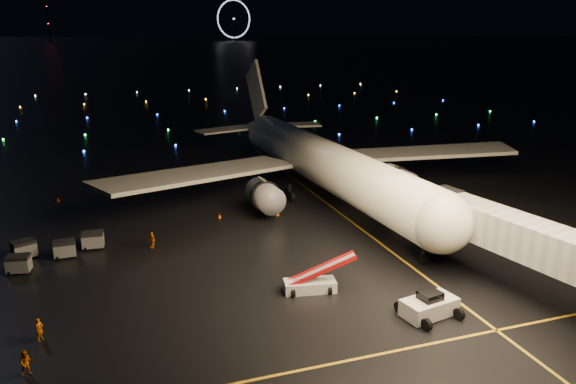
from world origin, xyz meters
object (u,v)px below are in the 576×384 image
at_px(belt_loader, 310,274).
at_px(crew_a, 39,329).
at_px(baggage_cart_1, 65,249).
at_px(pushback_tug, 429,304).
at_px(crew_b, 26,363).
at_px(crew_c, 152,240).
at_px(baggage_cart_3, 19,264).
at_px(baggage_cart_2, 24,249).
at_px(airliner, 314,134).
at_px(baggage_cart_0, 93,240).

relative_size(belt_loader, crew_a, 3.75).
relative_size(crew_a, baggage_cart_1, 0.85).
bearing_deg(pushback_tug, crew_b, 166.28).
xyz_separation_m(crew_c, baggage_cart_3, (-11.77, -2.17, 0.00)).
bearing_deg(belt_loader, baggage_cart_2, 157.11).
xyz_separation_m(crew_b, baggage_cart_3, (-2.16, 16.77, -0.04)).
bearing_deg(airliner, baggage_cart_3, -160.17).
height_order(pushback_tug, crew_a, pushback_tug).
height_order(crew_a, baggage_cart_3, crew_a).
bearing_deg(baggage_cart_3, baggage_cart_2, 98.67).
height_order(belt_loader, baggage_cart_1, belt_loader).
relative_size(airliner, baggage_cart_3, 28.84).
bearing_deg(crew_a, belt_loader, -49.23).
bearing_deg(airliner, pushback_tug, -99.14).
bearing_deg(crew_c, crew_a, -56.80).
xyz_separation_m(crew_a, crew_c, (9.17, 14.73, -0.01)).
bearing_deg(baggage_cart_2, crew_b, -108.13).
relative_size(pushback_tug, baggage_cart_1, 2.15).
xyz_separation_m(baggage_cart_0, baggage_cart_3, (-6.27, -3.85, -0.03)).
height_order(crew_a, baggage_cart_1, crew_a).
bearing_deg(crew_b, baggage_cart_3, 86.83).
height_order(pushback_tug, baggage_cart_3, pushback_tug).
bearing_deg(baggage_cart_2, crew_a, -105.04).
xyz_separation_m(belt_loader, baggage_cart_1, (-19.37, 14.08, -0.68)).
height_order(crew_a, baggage_cart_2, baggage_cart_2).
bearing_deg(baggage_cart_3, crew_b, -72.34).
xyz_separation_m(crew_a, crew_b, (-0.45, -4.21, 0.03)).
height_order(crew_b, baggage_cart_1, crew_b).
height_order(airliner, pushback_tug, airliner).
bearing_deg(baggage_cart_2, baggage_cart_3, -115.61).
bearing_deg(belt_loader, crew_b, -155.92).
distance_m(airliner, baggage_cart_0, 30.01).
distance_m(airliner, crew_b, 44.67).
bearing_deg(baggage_cart_0, crew_c, -11.98).
distance_m(pushback_tug, baggage_cart_2, 37.13).
height_order(pushback_tug, baggage_cart_0, pushback_tug).
height_order(crew_b, baggage_cart_0, crew_b).
height_order(crew_c, baggage_cart_0, baggage_cart_0).
xyz_separation_m(pushback_tug, belt_loader, (-7.03, 6.74, 0.51)).
bearing_deg(crew_b, crew_c, 52.58).
relative_size(crew_c, baggage_cart_1, 0.84).
bearing_deg(baggage_cart_0, baggage_cart_2, -170.94).
distance_m(airliner, baggage_cart_1, 32.85).
xyz_separation_m(pushback_tug, baggage_cart_0, (-23.85, 22.28, -0.14)).
relative_size(pushback_tug, baggage_cart_2, 2.05).
height_order(crew_c, baggage_cart_3, baggage_cart_3).
distance_m(airliner, belt_loader, 28.67).
relative_size(pushback_tug, crew_a, 2.52).
xyz_separation_m(belt_loader, baggage_cart_2, (-22.99, 15.10, -0.64)).
xyz_separation_m(pushback_tug, baggage_cart_1, (-26.40, 20.83, -0.17)).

